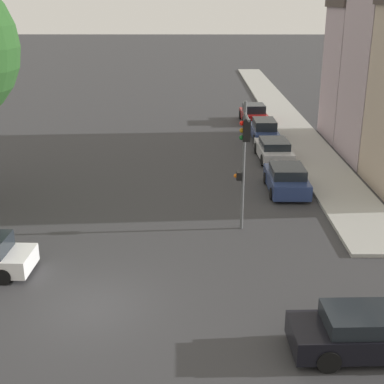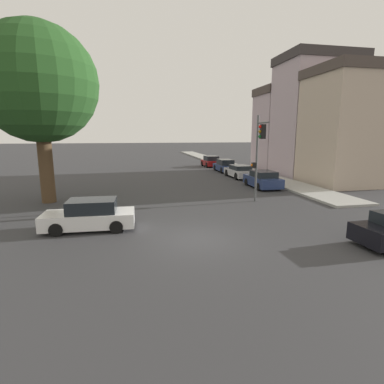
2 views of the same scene
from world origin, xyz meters
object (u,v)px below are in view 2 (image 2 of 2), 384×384
parked_car_0 (263,180)px  parked_car_2 (225,166)px  crossing_car_0 (90,216)px  traffic_signal (259,147)px  parked_car_3 (211,162)px  parked_car_1 (240,171)px  street_tree (38,84)px

parked_car_0 → parked_car_2: 11.24m
crossing_car_0 → parked_car_2: parked_car_2 is taller
traffic_signal → parked_car_3: bearing=-97.5°
parked_car_1 → street_tree: bearing=115.1°
street_tree → parked_car_2: 22.58m
crossing_car_0 → parked_car_1: size_ratio=0.93×
parked_car_3 → parked_car_1: bearing=178.5°
street_tree → parked_car_0: (16.46, 2.42, -6.88)m
traffic_signal → parked_car_3: size_ratio=1.44×
crossing_car_0 → parked_car_2: (13.11, 20.35, 0.03)m
street_tree → parked_car_3: 26.55m
traffic_signal → crossing_car_0: size_ratio=1.34×
parked_car_1 → parked_car_2: bearing=-2.0°
traffic_signal → street_tree: bearing=-12.2°
crossing_car_0 → parked_car_1: 20.04m
traffic_signal → parked_car_1: bearing=-105.1°
traffic_signal → parked_car_3: traffic_signal is taller
traffic_signal → parked_car_1: (2.97, 11.33, -3.01)m
parked_car_3 → crossing_car_0: bearing=151.6°
traffic_signal → parked_car_3: 22.88m
parked_car_0 → parked_car_3: 17.25m
crossing_car_0 → parked_car_2: bearing=-121.2°
parked_car_1 → parked_car_3: parked_car_3 is taller
crossing_car_0 → parked_car_3: parked_car_3 is taller
parked_car_2 → parked_car_3: (-0.15, 6.01, -0.00)m
parked_car_3 → street_tree: bearing=137.8°
parked_car_0 → parked_car_3: bearing=-0.2°
traffic_signal → parked_car_3: (2.82, 22.52, -2.94)m
street_tree → crossing_car_0: bearing=-62.3°
parked_car_1 → parked_car_3: (-0.15, 11.19, 0.06)m
parked_car_2 → parked_car_1: bearing=179.4°
street_tree → crossing_car_0: size_ratio=2.65×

